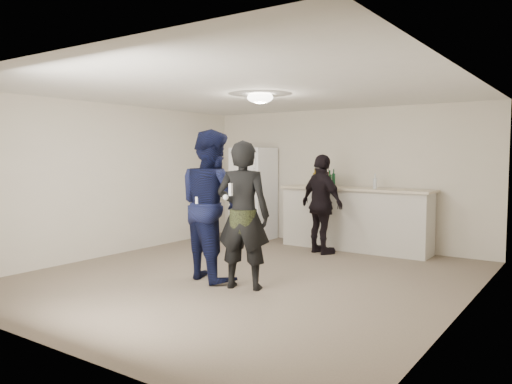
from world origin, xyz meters
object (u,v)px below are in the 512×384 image
Objects in this scene: fridge at (253,194)px; spectator at (322,204)px; shaker at (325,182)px; woman at (243,215)px; counter at (355,220)px; man at (211,205)px.

fridge reaches higher than spectator.
shaker is 0.09× the size of woman.
man is (-0.75, -3.01, 0.47)m from counter.
man is 2.42m from spectator.
counter is 0.87m from shaker.
man reaches higher than counter.
spectator is at bearing -104.51° from woman.
counter is at bearing -85.69° from man.
woman is 2.54m from spectator.
shaker is at bearing -174.70° from counter.
fridge is 3.69m from woman.
fridge reaches higher than shaker.
fridge is at bearing -46.77° from man.
man is 1.08× the size of woman.
fridge is 10.59× the size of shaker.
fridge is at bearing -179.37° from shaker.
fridge is at bearing 6.68° from spectator.
spectator is (1.80, -0.56, -0.06)m from fridge.
shaker is at bearing -100.90° from woman.
spectator reaches higher than counter.
man is at bearing -32.74° from woman.
fridge reaches higher than counter.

